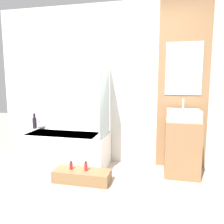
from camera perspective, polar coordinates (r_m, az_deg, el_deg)
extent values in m
plane|color=#A39989|center=(2.51, -6.38, -25.07)|extent=(12.00, 12.00, 0.00)
cube|color=silver|center=(3.63, 1.48, 7.04)|extent=(4.20, 0.06, 2.60)
cube|color=#8E6642|center=(3.52, 18.02, 6.60)|extent=(0.75, 0.03, 2.60)
cube|color=#9EB2C6|center=(3.51, 18.24, 10.70)|extent=(0.53, 0.01, 0.79)
cube|color=white|center=(3.70, -12.68, -9.47)|extent=(1.47, 0.65, 0.53)
cube|color=silver|center=(3.63, -12.81, -5.58)|extent=(1.14, 0.46, 0.01)
cube|color=silver|center=(3.30, -2.01, 3.42)|extent=(0.01, 0.62, 1.15)
cube|color=olive|center=(3.14, -7.85, -16.20)|extent=(0.78, 0.29, 0.16)
cube|color=#8E6642|center=(3.39, 17.77, -8.82)|extent=(0.48, 0.51, 0.81)
cube|color=white|center=(3.29, 18.14, -0.77)|extent=(0.46, 0.36, 0.15)
cylinder|color=silver|center=(3.37, 18.10, 2.07)|extent=(0.02, 0.02, 0.15)
cylinder|color=black|center=(4.13, -19.56, -2.79)|extent=(0.07, 0.07, 0.19)
cylinder|color=black|center=(4.11, -19.65, -0.93)|extent=(0.04, 0.04, 0.08)
sphere|color=white|center=(4.02, -17.81, -3.36)|extent=(0.14, 0.14, 0.14)
cylinder|color=red|center=(3.14, -10.64, -13.68)|extent=(0.04, 0.04, 0.09)
cylinder|color=black|center=(3.12, -10.67, -12.70)|extent=(0.02, 0.02, 0.02)
cylinder|color=red|center=(3.07, -6.85, -14.03)|extent=(0.05, 0.05, 0.11)
cylinder|color=black|center=(3.04, -6.87, -12.89)|extent=(0.03, 0.03, 0.02)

